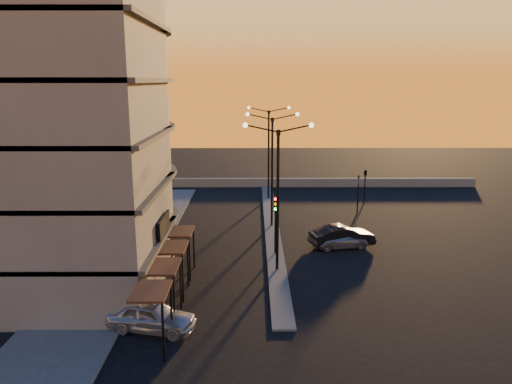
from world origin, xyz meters
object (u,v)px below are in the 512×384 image
object	(u,v)px
car_sedan	(342,236)
car_wagon	(340,239)
traffic_light_main	(275,216)
streetlamp_mid	(272,161)
car_hatchback	(151,316)

from	to	relation	value
car_sedan	car_wagon	distance (m)	0.34
traffic_light_main	car_wagon	xyz separation A→B (m)	(4.82, 1.69, -2.27)
traffic_light_main	car_wagon	distance (m)	5.59
streetlamp_mid	car_sedan	world-z (taller)	streetlamp_mid
traffic_light_main	car_hatchback	world-z (taller)	traffic_light_main
car_hatchback	car_wagon	bearing A→B (deg)	-29.34
streetlamp_mid	car_hatchback	bearing A→B (deg)	-110.05
streetlamp_mid	car_hatchback	world-z (taller)	streetlamp_mid
car_sedan	car_wagon	bearing A→B (deg)	127.26
car_wagon	streetlamp_mid	bearing A→B (deg)	30.36
streetlamp_mid	traffic_light_main	bearing A→B (deg)	-90.00
streetlamp_mid	car_wagon	distance (m)	8.81
streetlamp_mid	car_sedan	bearing A→B (deg)	-46.14
car_wagon	traffic_light_main	bearing A→B (deg)	98.16
traffic_light_main	car_wagon	bearing A→B (deg)	19.36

